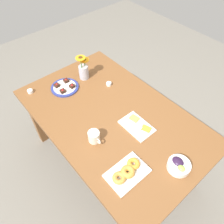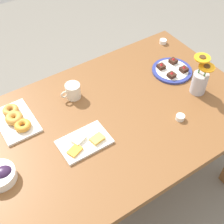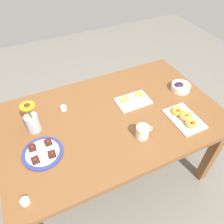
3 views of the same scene
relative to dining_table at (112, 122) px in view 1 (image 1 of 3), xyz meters
The scene contains 10 objects.
ground_plane 0.65m from the dining_table, ahead, with size 6.00×6.00×0.00m, color slate.
dining_table is the anchor object (origin of this frame).
coffee_mug 0.31m from the dining_table, 68.80° to the right, with size 0.12×0.09×0.09m.
grape_bowl 0.66m from the dining_table, ahead, with size 0.16×0.16×0.07m.
cheese_platter 0.25m from the dining_table, 18.58° to the left, with size 0.26×0.17×0.03m.
croissant_platter 0.53m from the dining_table, 29.53° to the right, with size 0.19×0.28×0.05m.
jam_cup_honey 0.39m from the dining_table, 144.04° to the left, with size 0.05×0.05×0.03m.
jam_cup_berry 0.79m from the dining_table, 150.67° to the right, with size 0.05×0.05×0.03m.
dessert_plate 0.55m from the dining_table, 167.82° to the right, with size 0.25×0.25×0.05m.
flower_vase 0.57m from the dining_table, 168.66° to the left, with size 0.10×0.13×0.24m.
Camera 1 is at (0.88, -0.75, 2.10)m, focal length 35.00 mm.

